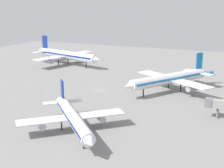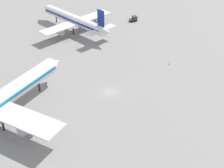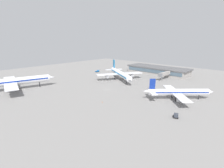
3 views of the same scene
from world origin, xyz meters
name	(u,v)px [view 2 (image 2 of 3)]	position (x,y,z in m)	size (l,w,h in m)	color
ground	(110,92)	(0.00, 0.00, 0.00)	(288.00, 288.00, 0.00)	gray
airplane_distant	(75,20)	(-46.39, -13.75, 4.72)	(33.92, 33.08, 12.98)	white
baggage_tug	(134,19)	(-56.54, 11.42, 1.16)	(3.23, 3.69, 2.30)	black
safety_cone_near_gate	(169,64)	(-16.64, 20.66, 0.30)	(0.44, 0.44, 0.60)	#EA590C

